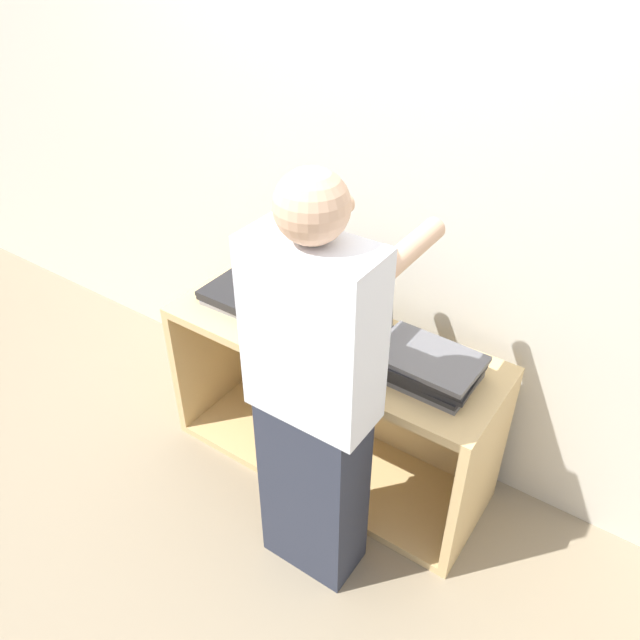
{
  "coord_description": "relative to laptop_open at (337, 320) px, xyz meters",
  "views": [
    {
      "loc": [
        1.04,
        -1.35,
        2.12
      ],
      "look_at": [
        0.0,
        0.17,
        0.81
      ],
      "focal_mm": 35.0,
      "sensor_mm": 36.0,
      "label": 1
    }
  ],
  "objects": [
    {
      "name": "ground_plane",
      "position": [
        0.0,
        -0.28,
        -0.74
      ],
      "size": [
        12.0,
        12.0,
        0.0
      ],
      "primitive_type": "plane",
      "color": "gray"
    },
    {
      "name": "person",
      "position": [
        0.21,
        -0.45,
        0.03
      ],
      "size": [
        0.4,
        0.52,
        1.55
      ],
      "color": "#2D3342",
      "rests_on": "ground_plane"
    },
    {
      "name": "laptop_stack_left",
      "position": [
        -0.4,
        -0.04,
        -0.03
      ],
      "size": [
        0.38,
        0.26,
        0.06
      ],
      "color": "gray",
      "rests_on": "cart"
    },
    {
      "name": "laptop_stack_right",
      "position": [
        0.4,
        -0.05,
        -0.01
      ],
      "size": [
        0.38,
        0.26,
        0.09
      ],
      "color": "slate",
      "rests_on": "cart"
    },
    {
      "name": "cart",
      "position": [
        0.0,
        0.02,
        -0.4
      ],
      "size": [
        1.35,
        0.48,
        0.69
      ],
      "color": "tan",
      "rests_on": "ground_plane"
    },
    {
      "name": "laptop_open",
      "position": [
        0.0,
        0.0,
        0.0
      ],
      "size": [
        0.36,
        0.28,
        0.26
      ],
      "color": "gray",
      "rests_on": "cart"
    },
    {
      "name": "wall_back",
      "position": [
        0.0,
        0.3,
        0.46
      ],
      "size": [
        8.0,
        0.05,
        2.4
      ],
      "color": "beige",
      "rests_on": "ground_plane"
    }
  ]
}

